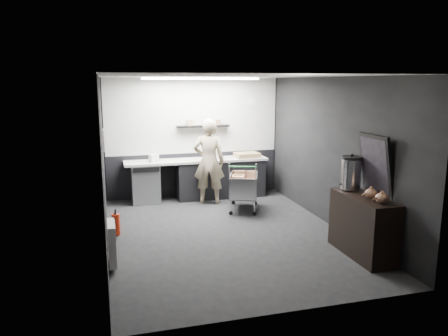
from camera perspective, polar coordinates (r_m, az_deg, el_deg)
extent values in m
plane|color=black|center=(7.73, 0.21, -8.53)|extent=(5.50, 5.50, 0.00)
plane|color=silver|center=(7.27, 0.23, 11.91)|extent=(5.50, 5.50, 0.00)
plane|color=black|center=(10.03, -4.01, 3.98)|extent=(5.50, 0.00, 5.50)
plane|color=black|center=(4.85, 9.00, -4.04)|extent=(5.50, 0.00, 5.50)
plane|color=black|center=(7.12, -15.48, 0.59)|extent=(0.00, 5.50, 5.50)
plane|color=black|center=(8.15, 13.91, 1.98)|extent=(0.00, 5.50, 5.50)
cube|color=#B1B1AD|center=(9.96, -4.03, 6.82)|extent=(3.95, 0.02, 1.70)
cube|color=black|center=(10.15, -3.92, -0.79)|extent=(3.95, 0.02, 1.00)
cube|color=black|center=(9.92, -2.75, 5.48)|extent=(1.20, 0.22, 0.04)
cylinder|color=silver|center=(10.30, 3.70, 8.65)|extent=(0.20, 0.03, 0.20)
cube|color=silver|center=(8.38, -15.44, 3.53)|extent=(0.02, 0.30, 0.40)
cube|color=red|center=(8.37, -15.43, 4.01)|extent=(0.02, 0.22, 0.10)
cube|color=silver|center=(6.52, -14.45, -9.49)|extent=(0.10, 0.50, 0.60)
cube|color=white|center=(9.07, -2.98, 11.58)|extent=(2.40, 0.20, 0.04)
cube|color=black|center=(10.00, -0.47, -1.40)|extent=(2.00, 0.56, 0.85)
cube|color=beige|center=(9.78, -3.59, 0.99)|extent=(3.20, 0.60, 0.05)
cube|color=#9EA0A5|center=(9.71, -10.22, -1.96)|extent=(0.60, 0.58, 0.85)
cube|color=black|center=(9.34, -10.12, -0.25)|extent=(0.56, 0.02, 0.10)
imported|color=beige|center=(9.38, -1.98, 0.85)|extent=(0.78, 0.63, 1.85)
cube|color=silver|center=(9.02, 2.57, -3.57)|extent=(0.81, 0.99, 0.02)
cube|color=silver|center=(8.89, 0.96, -2.35)|extent=(0.32, 0.80, 0.45)
cube|color=silver|center=(9.05, 4.18, -2.13)|extent=(0.32, 0.80, 0.45)
cube|color=silver|center=(8.58, 3.44, -2.86)|extent=(0.52, 0.21, 0.45)
cube|color=silver|center=(9.35, 1.80, -1.67)|extent=(0.52, 0.21, 0.45)
cylinder|color=silver|center=(8.64, 1.86, -5.21)|extent=(0.02, 0.02, 0.30)
cylinder|color=silver|center=(8.78, 4.81, -4.96)|extent=(0.02, 0.02, 0.30)
cylinder|color=silver|center=(9.35, 0.46, -3.92)|extent=(0.02, 0.02, 0.30)
cylinder|color=silver|center=(9.48, 3.20, -3.71)|extent=(0.02, 0.02, 0.30)
cylinder|color=#23823A|center=(8.43, 3.61, 0.18)|extent=(0.53, 0.22, 0.03)
cube|color=brown|center=(9.03, 1.66, -2.24)|extent=(0.33, 0.37, 0.38)
cube|color=brown|center=(8.91, 3.68, -2.57)|extent=(0.30, 0.34, 0.34)
cylinder|color=black|center=(8.67, 1.86, -6.03)|extent=(0.09, 0.06, 0.08)
cylinder|color=black|center=(9.38, 0.46, -4.68)|extent=(0.09, 0.06, 0.08)
cylinder|color=black|center=(8.82, 4.79, -5.77)|extent=(0.09, 0.06, 0.08)
cylinder|color=black|center=(9.51, 3.20, -4.47)|extent=(0.09, 0.06, 0.08)
cube|color=black|center=(6.99, 17.68, -7.23)|extent=(0.46, 1.24, 0.93)
cylinder|color=silver|center=(7.14, 16.24, -0.75)|extent=(0.31, 0.31, 0.47)
cylinder|color=black|center=(7.10, 16.35, 1.29)|extent=(0.31, 0.31, 0.04)
sphere|color=black|center=(7.09, 16.37, 1.62)|extent=(0.05, 0.05, 0.05)
ellipsoid|color=brown|center=(6.72, 18.67, -3.18)|extent=(0.19, 0.19, 0.15)
ellipsoid|color=brown|center=(6.51, 19.93, -3.71)|extent=(0.19, 0.19, 0.15)
cube|color=black|center=(6.91, 19.24, 0.42)|extent=(0.21, 0.72, 0.92)
cube|color=black|center=(6.90, 19.07, 0.41)|extent=(0.15, 0.62, 0.79)
cylinder|color=red|center=(7.78, -13.93, -7.14)|extent=(0.14, 0.14, 0.36)
cone|color=black|center=(7.72, -14.00, -5.70)|extent=(0.09, 0.09, 0.05)
cylinder|color=black|center=(7.71, -14.01, -5.44)|extent=(0.03, 0.03, 0.05)
cube|color=olive|center=(10.02, 3.02, 1.70)|extent=(0.56, 0.43, 0.11)
cylinder|color=beige|center=(9.86, -1.12, 1.90)|extent=(0.22, 0.22, 0.22)
cube|color=silver|center=(9.57, -9.16, 1.27)|extent=(0.22, 0.19, 0.16)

